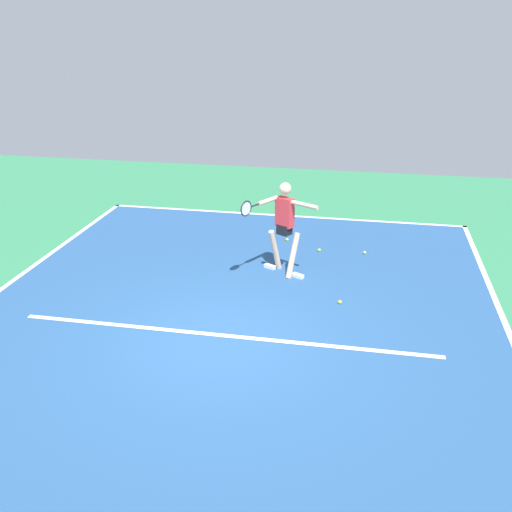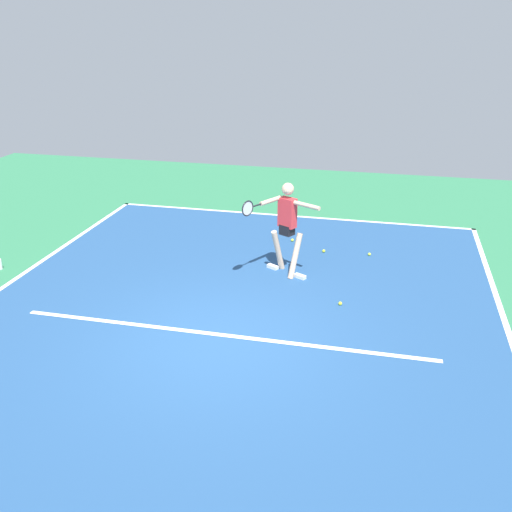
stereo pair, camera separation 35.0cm
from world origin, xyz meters
name	(u,v)px [view 2 (the right image)]	position (x,y,z in m)	size (l,w,h in m)	color
ground_plane	(218,340)	(0.00, 0.00, 0.00)	(22.72, 22.72, 0.00)	#2D754C
court_surface	(218,340)	(0.00, 0.00, 0.00)	(9.08, 12.79, 0.00)	navy
court_line_baseline_near	(289,216)	(0.00, -6.35, 0.00)	(9.08, 0.10, 0.01)	white
court_line_service	(221,335)	(0.00, -0.17, 0.00)	(6.81, 0.10, 0.01)	white
court_line_centre_mark	(288,218)	(0.00, -6.15, 0.00)	(0.10, 0.30, 0.01)	white
tennis_player	(286,222)	(-0.56, -2.75, 1.07)	(1.35, 1.16, 1.86)	beige
tennis_ball_near_service_line	(369,254)	(-2.14, -4.09, 0.03)	(0.07, 0.07, 0.07)	#C6E53D
tennis_ball_by_sideline	(340,303)	(-1.75, -1.64, 0.03)	(0.07, 0.07, 0.07)	yellow
tennis_ball_centre_court	(324,251)	(-1.17, -4.06, 0.03)	(0.07, 0.07, 0.07)	yellow
tennis_ball_by_baseline	(292,240)	(-0.39, -4.56, 0.03)	(0.07, 0.07, 0.07)	#CCE033
water_bottle	(0,264)	(5.06, -1.67, 0.11)	(0.07, 0.07, 0.22)	white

